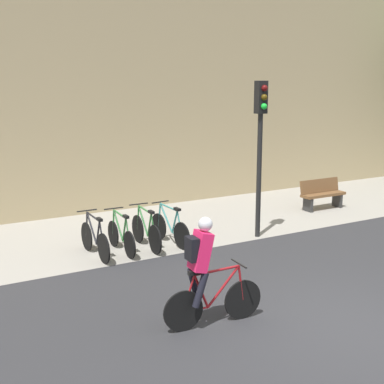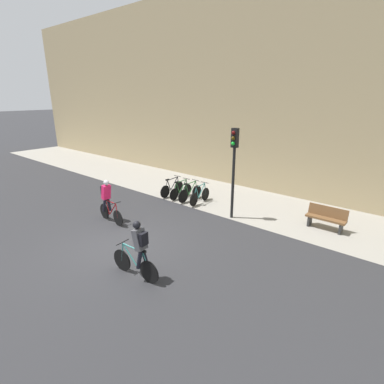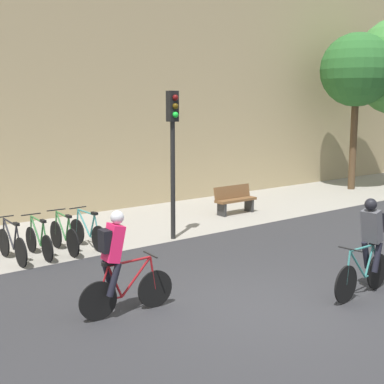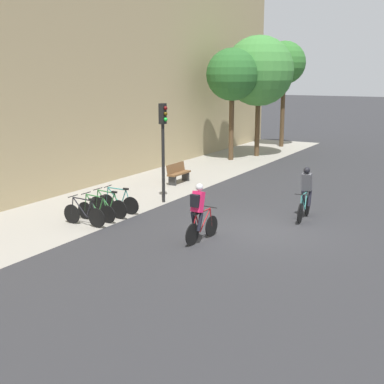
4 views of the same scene
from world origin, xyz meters
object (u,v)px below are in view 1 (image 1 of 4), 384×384
at_px(parked_bike_1, 121,236).
at_px(bench, 322,194).
at_px(parked_bike_3, 170,228).
at_px(parked_bike_2, 146,231).
at_px(parked_bike_0, 95,239).
at_px(cyclist_pink, 204,269).
at_px(traffic_light_pole, 260,131).

distance_m(parked_bike_1, bench, 6.86).
distance_m(parked_bike_1, parked_bike_3, 1.23).
xyz_separation_m(parked_bike_2, parked_bike_3, (0.62, -0.00, -0.01)).
bearing_deg(parked_bike_0, parked_bike_1, -0.00).
bearing_deg(cyclist_pink, parked_bike_2, 77.09).
relative_size(cyclist_pink, bench, 1.21).
relative_size(cyclist_pink, traffic_light_pole, 0.47).
relative_size(parked_bike_3, traffic_light_pole, 0.43).
bearing_deg(traffic_light_pole, parked_bike_3, 166.06).
bearing_deg(parked_bike_3, parked_bike_2, 179.95).
height_order(parked_bike_0, traffic_light_pole, traffic_light_pole).
bearing_deg(parked_bike_0, parked_bike_3, 0.01).
bearing_deg(bench, parked_bike_2, -172.07).
relative_size(parked_bike_0, traffic_light_pole, 0.45).
bearing_deg(cyclist_pink, parked_bike_1, 85.46).
bearing_deg(parked_bike_2, cyclist_pink, -102.91).
height_order(parked_bike_1, parked_bike_3, parked_bike_3).
height_order(cyclist_pink, parked_bike_1, cyclist_pink).
distance_m(cyclist_pink, parked_bike_3, 4.41).
relative_size(parked_bike_3, bench, 1.12).
bearing_deg(traffic_light_pole, parked_bike_2, 169.06).
bearing_deg(parked_bike_2, bench, 7.93).
bearing_deg(parked_bike_0, parked_bike_2, 0.04).
height_order(cyclist_pink, parked_bike_2, cyclist_pink).
bearing_deg(cyclist_pink, bench, 34.79).
distance_m(parked_bike_2, bench, 6.26).
bearing_deg(parked_bike_0, cyclist_pink, -85.96).
xyz_separation_m(parked_bike_1, traffic_light_pole, (3.39, -0.54, 2.22)).
bearing_deg(cyclist_pink, parked_bike_3, 69.22).
distance_m(parked_bike_0, parked_bike_2, 1.23).
bearing_deg(parked_bike_3, cyclist_pink, -110.78).
bearing_deg(bench, parked_bike_1, -172.77).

